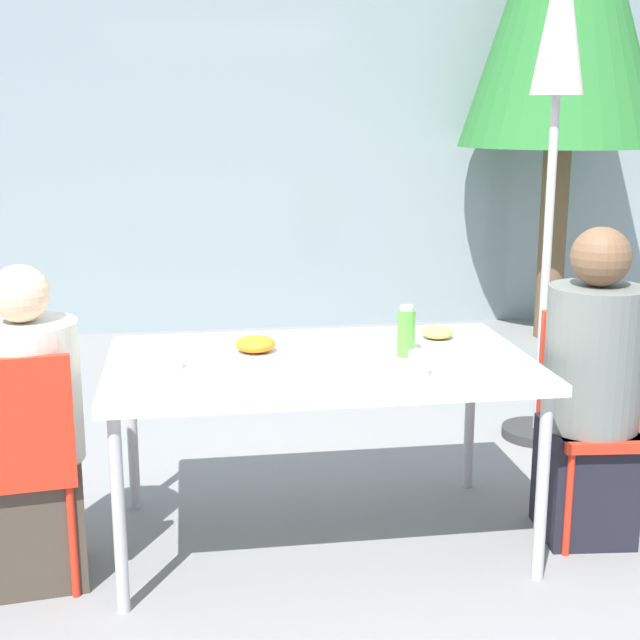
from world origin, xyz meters
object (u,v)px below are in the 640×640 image
object	(u,v)px
drinking_cup	(419,364)
salad_bowl	(162,363)
bottle	(406,332)
chair_left	(15,453)
chair_right	(595,405)
closed_umbrella	(557,78)
person_left	(31,438)
person_right	(591,396)

from	to	relation	value
drinking_cup	salad_bowl	bearing A→B (deg)	165.65
bottle	salad_bowl	distance (m)	0.92
chair_left	chair_right	world-z (taller)	same
chair_left	bottle	distance (m)	1.46
chair_right	closed_umbrella	world-z (taller)	closed_umbrella
person_left	chair_right	bearing A→B (deg)	-4.47
person_left	drinking_cup	distance (m)	1.38
chair_left	person_left	distance (m)	0.10
drinking_cup	closed_umbrella	bearing A→B (deg)	51.89
chair_left	drinking_cup	xyz separation A→B (m)	(1.39, -0.06, 0.27)
person_right	bottle	size ratio (longest dim) A/B	6.30
person_right	chair_left	bearing A→B (deg)	8.75
bottle	person_left	bearing A→B (deg)	-174.73
person_left	drinking_cup	bearing A→B (deg)	-13.49
chair_left	drinking_cup	bearing A→B (deg)	-9.80
person_right	salad_bowl	world-z (taller)	person_right
drinking_cup	bottle	bearing A→B (deg)	85.37
chair_left	chair_right	distance (m)	2.19
closed_umbrella	chair_right	bearing A→B (deg)	-100.66
chair_right	closed_umbrella	distance (m)	1.65
person_right	drinking_cup	xyz separation A→B (m)	(-0.74, -0.18, 0.21)
closed_umbrella	salad_bowl	world-z (taller)	closed_umbrella
chair_left	salad_bowl	world-z (taller)	chair_left
chair_right	bottle	size ratio (longest dim) A/B	4.47
chair_left	person_left	size ratio (longest dim) A/B	0.76
chair_left	drinking_cup	world-z (taller)	chair_left
chair_left	chair_right	bearing A→B (deg)	-2.28
salad_bowl	chair_left	bearing A→B (deg)	-161.62
person_right	salad_bowl	bearing A→B (deg)	3.87
person_left	bottle	bearing A→B (deg)	-1.98
closed_umbrella	chair_left	bearing A→B (deg)	-153.34
chair_right	salad_bowl	distance (m)	1.70
closed_umbrella	bottle	bearing A→B (deg)	-134.46
bottle	closed_umbrella	bearing A→B (deg)	45.54
person_right	salad_bowl	distance (m)	1.64
person_right	closed_umbrella	world-z (taller)	closed_umbrella
person_left	salad_bowl	bearing A→B (deg)	2.65
person_left	person_right	xyz separation A→B (m)	(2.09, 0.03, 0.04)
bottle	salad_bowl	world-z (taller)	bottle
person_right	bottle	bearing A→B (deg)	-2.09
chair_left	bottle	bearing A→B (deg)	1.30
chair_left	salad_bowl	bearing A→B (deg)	11.14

